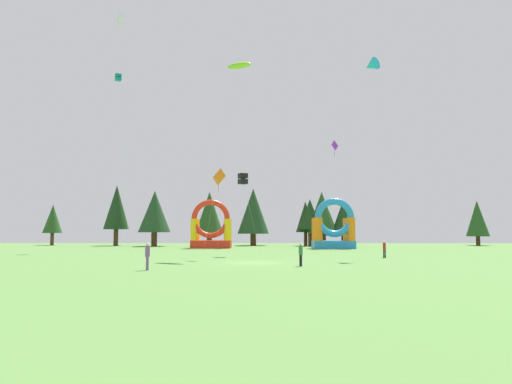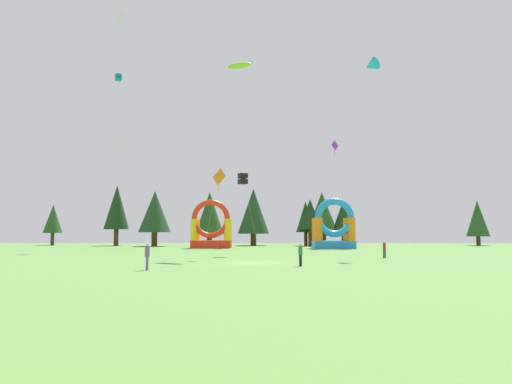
{
  "view_description": "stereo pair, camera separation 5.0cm",
  "coord_description": "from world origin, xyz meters",
  "px_view_note": "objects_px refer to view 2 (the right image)",
  "views": [
    {
      "loc": [
        0.61,
        -39.13,
        2.59
      ],
      "look_at": [
        0.0,
        11.84,
        6.66
      ],
      "focal_mm": 33.87,
      "sensor_mm": 36.0,
      "label": 1
    },
    {
      "loc": [
        0.66,
        -39.13,
        2.59
      ],
      "look_at": [
        0.0,
        11.84,
        6.66
      ],
      "focal_mm": 33.87,
      "sensor_mm": 36.0,
      "label": 2
    }
  ],
  "objects_px": {
    "kite_cyan_delta": "(371,66)",
    "person_left_edge": "(384,248)",
    "kite_teal_box": "(118,78)",
    "inflatable_orange_dome": "(211,231)",
    "kite_white_diamond": "(119,20)",
    "kite_black_box": "(243,179)",
    "kite_purple_diamond": "(334,147)",
    "person_near_camera": "(147,254)",
    "kite_orange_diamond": "(218,177)",
    "inflatable_blue_arch": "(334,230)",
    "person_midfield": "(300,252)",
    "kite_lime_parafoil": "(239,66)"
  },
  "relations": [
    {
      "from": "kite_teal_box",
      "to": "kite_white_diamond",
      "type": "bearing_deg",
      "value": -73.44
    },
    {
      "from": "person_midfield",
      "to": "person_left_edge",
      "type": "bearing_deg",
      "value": -64.98
    },
    {
      "from": "kite_orange_diamond",
      "to": "kite_white_diamond",
      "type": "xyz_separation_m",
      "value": [
        -12.09,
        7.94,
        18.81
      ]
    },
    {
      "from": "kite_purple_diamond",
      "to": "person_near_camera",
      "type": "height_order",
      "value": "kite_purple_diamond"
    },
    {
      "from": "kite_purple_diamond",
      "to": "kite_cyan_delta",
      "type": "bearing_deg",
      "value": -82.3
    },
    {
      "from": "inflatable_orange_dome",
      "to": "inflatable_blue_arch",
      "type": "distance_m",
      "value": 17.88
    },
    {
      "from": "person_near_camera",
      "to": "kite_teal_box",
      "type": "bearing_deg",
      "value": 170.31
    },
    {
      "from": "inflatable_orange_dome",
      "to": "kite_white_diamond",
      "type": "bearing_deg",
      "value": -115.35
    },
    {
      "from": "kite_orange_diamond",
      "to": "inflatable_blue_arch",
      "type": "height_order",
      "value": "kite_orange_diamond"
    },
    {
      "from": "kite_white_diamond",
      "to": "kite_lime_parafoil",
      "type": "bearing_deg",
      "value": -16.62
    },
    {
      "from": "kite_purple_diamond",
      "to": "person_near_camera",
      "type": "relative_size",
      "value": 7.91
    },
    {
      "from": "person_near_camera",
      "to": "kite_lime_parafoil",
      "type": "bearing_deg",
      "value": 132.78
    },
    {
      "from": "kite_lime_parafoil",
      "to": "kite_purple_diamond",
      "type": "relative_size",
      "value": 1.41
    },
    {
      "from": "kite_teal_box",
      "to": "person_midfield",
      "type": "height_order",
      "value": "kite_teal_box"
    },
    {
      "from": "kite_teal_box",
      "to": "kite_orange_diamond",
      "type": "bearing_deg",
      "value": -51.37
    },
    {
      "from": "person_left_edge",
      "to": "inflatable_orange_dome",
      "type": "xyz_separation_m",
      "value": [
        -19.08,
        25.07,
        1.57
      ]
    },
    {
      "from": "kite_cyan_delta",
      "to": "inflatable_orange_dome",
      "type": "bearing_deg",
      "value": 131.22
    },
    {
      "from": "kite_purple_diamond",
      "to": "person_midfield",
      "type": "height_order",
      "value": "kite_purple_diamond"
    },
    {
      "from": "kite_black_box",
      "to": "kite_purple_diamond",
      "type": "bearing_deg",
      "value": 47.28
    },
    {
      "from": "kite_teal_box",
      "to": "inflatable_blue_arch",
      "type": "xyz_separation_m",
      "value": [
        29.96,
        5.62,
        -20.75
      ]
    },
    {
      "from": "inflatable_blue_arch",
      "to": "kite_purple_diamond",
      "type": "bearing_deg",
      "value": -96.61
    },
    {
      "from": "person_midfield",
      "to": "person_near_camera",
      "type": "xyz_separation_m",
      "value": [
        -10.32,
        -3.64,
        0.06
      ]
    },
    {
      "from": "kite_white_diamond",
      "to": "kite_purple_diamond",
      "type": "bearing_deg",
      "value": 22.39
    },
    {
      "from": "kite_black_box",
      "to": "person_midfield",
      "type": "relative_size",
      "value": 5.05
    },
    {
      "from": "inflatable_blue_arch",
      "to": "kite_black_box",
      "type": "bearing_deg",
      "value": -123.03
    },
    {
      "from": "kite_cyan_delta",
      "to": "person_left_edge",
      "type": "relative_size",
      "value": 12.7
    },
    {
      "from": "kite_black_box",
      "to": "kite_white_diamond",
      "type": "xyz_separation_m",
      "value": [
        -14.19,
        1.95,
        18.32
      ]
    },
    {
      "from": "kite_lime_parafoil",
      "to": "person_left_edge",
      "type": "xyz_separation_m",
      "value": [
        13.93,
        -2.5,
        -18.61
      ]
    },
    {
      "from": "kite_black_box",
      "to": "kite_white_diamond",
      "type": "bearing_deg",
      "value": 172.19
    },
    {
      "from": "person_left_edge",
      "to": "person_near_camera",
      "type": "bearing_deg",
      "value": 17.63
    },
    {
      "from": "person_midfield",
      "to": "kite_lime_parafoil",
      "type": "bearing_deg",
      "value": -4.32
    },
    {
      "from": "kite_black_box",
      "to": "person_left_edge",
      "type": "xyz_separation_m",
      "value": [
        13.61,
        -4.7,
        -7.08
      ]
    },
    {
      "from": "kite_black_box",
      "to": "inflatable_orange_dome",
      "type": "bearing_deg",
      "value": 105.02
    },
    {
      "from": "kite_cyan_delta",
      "to": "kite_orange_diamond",
      "type": "relative_size",
      "value": 2.52
    },
    {
      "from": "kite_teal_box",
      "to": "kite_purple_diamond",
      "type": "bearing_deg",
      "value": -1.61
    },
    {
      "from": "kite_teal_box",
      "to": "person_left_edge",
      "type": "distance_m",
      "value": 42.47
    },
    {
      "from": "kite_orange_diamond",
      "to": "inflatable_blue_arch",
      "type": "xyz_separation_m",
      "value": [
        14.46,
        25.0,
        -4.92
      ]
    },
    {
      "from": "person_near_camera",
      "to": "person_midfield",
      "type": "bearing_deg",
      "value": 79.25
    },
    {
      "from": "kite_white_diamond",
      "to": "person_midfield",
      "type": "height_order",
      "value": "kite_white_diamond"
    },
    {
      "from": "kite_white_diamond",
      "to": "inflatable_orange_dome",
      "type": "height_order",
      "value": "kite_white_diamond"
    },
    {
      "from": "inflatable_orange_dome",
      "to": "kite_purple_diamond",
      "type": "bearing_deg",
      "value": -24.53
    },
    {
      "from": "person_near_camera",
      "to": "kite_cyan_delta",
      "type": "bearing_deg",
      "value": 102.98
    },
    {
      "from": "kite_lime_parafoil",
      "to": "person_near_camera",
      "type": "xyz_separation_m",
      "value": [
        -5.17,
        -16.85,
        -18.5
      ]
    },
    {
      "from": "kite_white_diamond",
      "to": "person_left_edge",
      "type": "relative_size",
      "value": 16.72
    },
    {
      "from": "kite_teal_box",
      "to": "inflatable_orange_dome",
      "type": "relative_size",
      "value": 3.36
    },
    {
      "from": "person_midfield",
      "to": "kite_purple_diamond",
      "type": "bearing_deg",
      "value": -39.24
    },
    {
      "from": "kite_purple_diamond",
      "to": "person_midfield",
      "type": "bearing_deg",
      "value": -103.62
    },
    {
      "from": "kite_cyan_delta",
      "to": "inflatable_blue_arch",
      "type": "bearing_deg",
      "value": 93.17
    },
    {
      "from": "kite_purple_diamond",
      "to": "kite_cyan_delta",
      "type": "distance_m",
      "value": 15.28
    },
    {
      "from": "kite_black_box",
      "to": "inflatable_blue_arch",
      "type": "distance_m",
      "value": 23.31
    }
  ]
}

